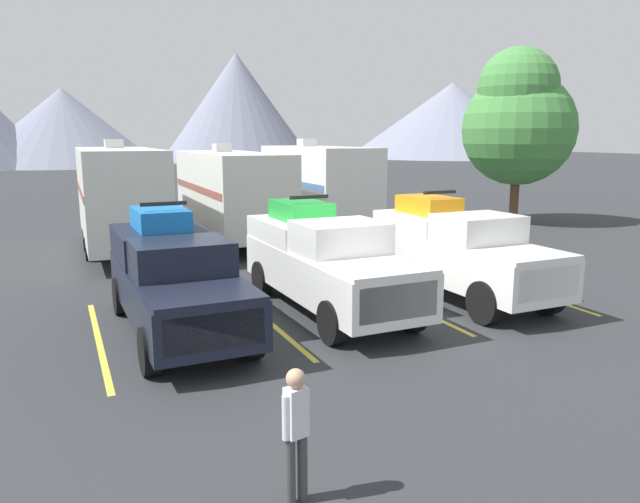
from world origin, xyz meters
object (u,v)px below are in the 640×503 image
object	(u,v)px
person_a	(296,426)
pickup_truck_c	(458,249)
pickup_truck_a	(174,275)
camper_trailer_b	(231,191)
camper_trailer_c	(317,186)
pickup_truck_b	(325,259)
camper_trailer_a	(120,194)

from	to	relation	value
person_a	pickup_truck_c	bearing A→B (deg)	43.09
pickup_truck_a	person_a	size ratio (longest dim) A/B	3.73
pickup_truck_c	camper_trailer_b	xyz separation A→B (m)	(-3.00, 9.78, 0.74)
camper_trailer_b	camper_trailer_c	world-z (taller)	camper_trailer_c
pickup_truck_a	pickup_truck_b	bearing A→B (deg)	2.25
pickup_truck_b	camper_trailer_a	distance (m)	9.67
camper_trailer_c	person_a	size ratio (longest dim) A/B	5.41
camper_trailer_c	pickup_truck_c	bearing A→B (deg)	-92.66
pickup_truck_b	camper_trailer_b	world-z (taller)	camper_trailer_b
pickup_truck_a	camper_trailer_a	bearing A→B (deg)	90.72
camper_trailer_c	pickup_truck_b	bearing A→B (deg)	-112.51
camper_trailer_a	camper_trailer_c	size ratio (longest dim) A/B	1.06
camper_trailer_c	pickup_truck_a	bearing A→B (deg)	-127.43
camper_trailer_b	person_a	distance (m)	16.61
pickup_truck_c	camper_trailer_c	xyz separation A→B (m)	(0.45, 9.72, 0.83)
pickup_truck_b	camper_trailer_c	world-z (taller)	camper_trailer_c
camper_trailer_b	camper_trailer_c	xyz separation A→B (m)	(3.45, -0.06, 0.09)
pickup_truck_a	pickup_truck_c	size ratio (longest dim) A/B	1.02
pickup_truck_b	camper_trailer_a	bearing A→B (deg)	111.49
camper_trailer_b	pickup_truck_a	bearing A→B (deg)	-111.91
pickup_truck_a	camper_trailer_c	xyz separation A→B (m)	(7.33, 9.57, 0.87)
pickup_truck_a	camper_trailer_b	bearing A→B (deg)	68.09
person_a	camper_trailer_a	bearing A→B (deg)	90.73
pickup_truck_a	camper_trailer_c	world-z (taller)	camper_trailer_c
pickup_truck_b	pickup_truck_c	distance (m)	3.47
pickup_truck_c	person_a	bearing A→B (deg)	-136.91
pickup_truck_a	camper_trailer_c	distance (m)	12.09
camper_trailer_b	camper_trailer_c	size ratio (longest dim) A/B	1.11
camper_trailer_a	camper_trailer_c	xyz separation A→B (m)	(7.44, 0.47, 0.00)
pickup_truck_c	camper_trailer_a	distance (m)	11.62
camper_trailer_c	person_a	xyz separation A→B (m)	(-7.24, -16.08, -1.14)
camper_trailer_a	camper_trailer_b	world-z (taller)	camper_trailer_a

